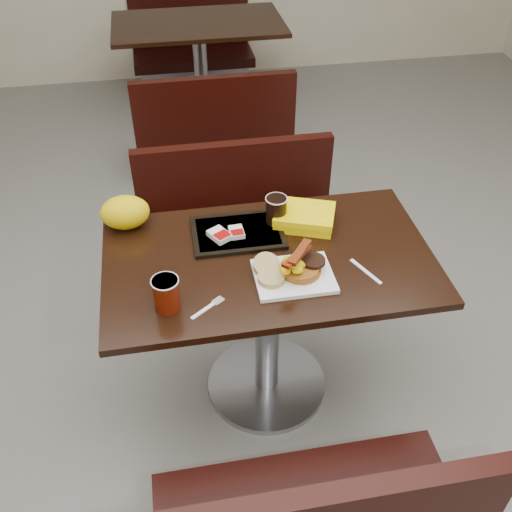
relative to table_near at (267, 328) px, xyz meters
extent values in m
cube|color=gray|center=(0.00, 0.00, -0.38)|extent=(6.00, 7.00, 0.01)
cube|color=white|center=(0.06, -0.13, 0.38)|extent=(0.27, 0.21, 0.02)
cylinder|color=#964C19|center=(0.09, -0.12, 0.41)|extent=(0.15, 0.15, 0.03)
cylinder|color=black|center=(0.14, -0.11, 0.43)|extent=(0.10, 0.10, 0.01)
ellipsoid|color=#E5BA04|center=(0.05, -0.13, 0.44)|extent=(0.11, 0.10, 0.05)
cylinder|color=tan|center=(-0.02, -0.14, 0.40)|extent=(0.10, 0.10, 0.02)
cylinder|color=tan|center=(-0.03, -0.08, 0.41)|extent=(0.10, 0.10, 0.05)
cylinder|color=maroon|center=(-0.38, -0.19, 0.43)|extent=(0.10, 0.10, 0.12)
cube|color=white|center=(0.32, -0.14, 0.38)|extent=(0.08, 0.15, 0.00)
cube|color=#8C0504|center=(-0.11, 0.12, 0.38)|extent=(0.05, 0.05, 0.01)
cube|color=black|center=(-0.09, 0.15, 0.38)|extent=(0.35, 0.25, 0.02)
cube|color=silver|center=(-0.16, 0.13, 0.40)|extent=(0.10, 0.10, 0.02)
cube|color=silver|center=(-0.10, 0.13, 0.40)|extent=(0.06, 0.07, 0.02)
cylinder|color=black|center=(0.06, 0.19, 0.45)|extent=(0.10, 0.10, 0.11)
cube|color=yellow|center=(0.17, 0.18, 0.41)|extent=(0.27, 0.24, 0.06)
ellipsoid|color=yellow|center=(-0.51, 0.28, 0.44)|extent=(0.23, 0.20, 0.13)
camera|label=1|loc=(-0.33, -1.59, 1.75)|focal=40.95mm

